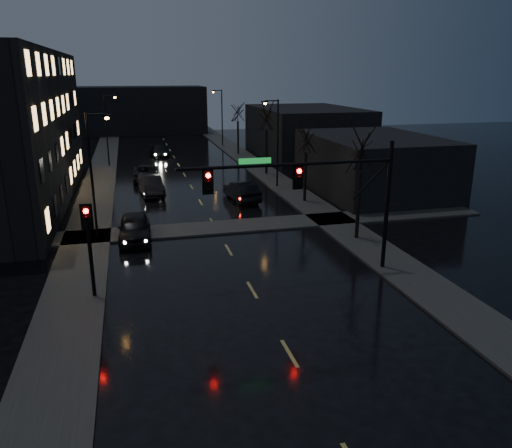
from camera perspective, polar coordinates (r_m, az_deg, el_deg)
ground at (r=18.18m, az=5.86°, el=-17.68°), size 160.00×160.00×0.00m
sidewalk_left at (r=50.15m, az=-17.51°, el=4.34°), size 3.00×140.00×0.12m
sidewalk_right at (r=51.94m, az=1.59°, el=5.54°), size 3.00×140.00×0.12m
sidewalk_cross at (r=34.49m, az=-4.60°, el=-0.41°), size 40.00×3.00×0.12m
commercial_right_near at (r=45.78m, az=13.25°, el=6.66°), size 10.00×14.00×5.00m
commercial_right_far at (r=66.31m, az=5.71°, el=10.51°), size 12.00×18.00×6.00m
far_block at (r=92.24m, az=-13.00°, el=12.58°), size 22.00×10.00×8.00m
signal_mast at (r=25.36m, az=7.49°, el=4.40°), size 11.11×0.41×7.00m
signal_pole_left at (r=24.21m, az=-18.57°, el=-1.51°), size 0.35×0.41×4.53m
tree_near at (r=31.46m, az=12.04°, el=9.10°), size 3.52×3.52×8.08m
tree_mid_a at (r=40.66m, az=5.79°, el=10.51°), size 3.30×3.30×7.58m
tree_mid_b at (r=51.99m, az=1.23°, el=12.84°), size 3.74×3.74×8.59m
tree_far at (r=65.60m, az=-2.10°, el=13.20°), size 3.43×3.43×7.88m
streetlight_l_near at (r=32.54m, az=-18.00°, el=6.32°), size 1.53×0.28×8.00m
streetlight_l_far at (r=59.30m, az=-16.57°, el=10.88°), size 1.53×0.28×8.00m
streetlight_r_mid at (r=46.19m, az=2.23°, el=10.03°), size 1.53×0.28×8.00m
streetlight_r_far at (r=73.36m, az=-4.08°, el=12.55°), size 1.53×0.28×8.00m
oncoming_car_a at (r=32.65m, az=-13.72°, el=-0.41°), size 2.10×5.01×1.69m
oncoming_car_b at (r=44.69m, az=-11.88°, el=4.32°), size 2.19×5.19×1.67m
oncoming_car_c at (r=50.96m, az=-12.48°, el=5.70°), size 2.68×5.42×1.48m
oncoming_car_d at (r=65.34m, az=-11.02°, el=8.14°), size 2.50×4.92×1.37m
lead_car at (r=41.86m, az=-1.67°, el=3.83°), size 2.37×5.23×1.66m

